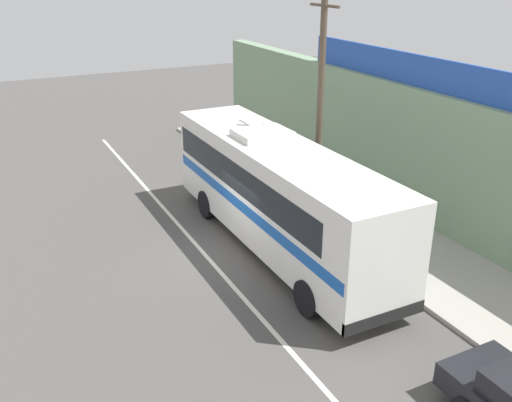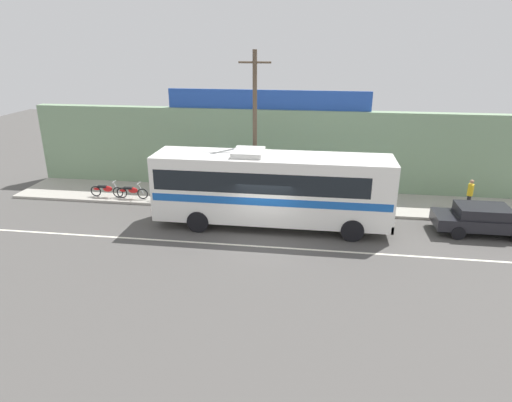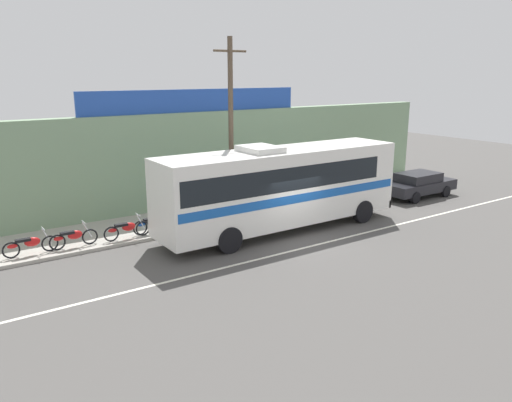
{
  "view_description": "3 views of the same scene",
  "coord_description": "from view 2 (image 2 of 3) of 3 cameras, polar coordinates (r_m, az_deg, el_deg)",
  "views": [
    {
      "loc": [
        14.92,
        -6.68,
        8.82
      ],
      "look_at": [
        -0.45,
        1.11,
        1.53
      ],
      "focal_mm": 39.55,
      "sensor_mm": 36.0,
      "label": 1
    },
    {
      "loc": [
        2.36,
        -18.43,
        8.7
      ],
      "look_at": [
        -0.6,
        1.95,
        1.12
      ],
      "focal_mm": 31.21,
      "sensor_mm": 36.0,
      "label": 2
    },
    {
      "loc": [
        -12.5,
        -15.08,
        6.68
      ],
      "look_at": [
        -0.85,
        1.93,
        1.39
      ],
      "focal_mm": 35.16,
      "sensor_mm": 36.0,
      "label": 3
    }
  ],
  "objects": [
    {
      "name": "road_center_stripe",
      "position": [
        19.8,
        0.57,
        -5.84
      ],
      "size": [
        30.0,
        0.14,
        0.01
      ],
      "primitive_type": "cube",
      "color": "silver",
      "rests_on": "ground_plane"
    },
    {
      "name": "motorcycle_orange",
      "position": [
        24.82,
        -8.62,
        0.85
      ],
      "size": [
        1.96,
        0.56,
        0.94
      ],
      "color": "black",
      "rests_on": "sidewalk_slab"
    },
    {
      "name": "utility_pole",
      "position": [
        22.88,
        -0.15,
        9.11
      ],
      "size": [
        1.6,
        0.22,
        8.04
      ],
      "color": "brown",
      "rests_on": "sidewalk_slab"
    },
    {
      "name": "storefront_facade",
      "position": [
        26.64,
        2.95,
        6.51
      ],
      "size": [
        30.0,
        0.7,
        4.8
      ],
      "primitive_type": "cube",
      "color": "gray",
      "rests_on": "ground_plane"
    },
    {
      "name": "motorcycle_black",
      "position": [
        25.11,
        -11.44,
        0.89
      ],
      "size": [
        1.95,
        0.56,
        0.94
      ],
      "color": "black",
      "rests_on": "sidewalk_slab"
    },
    {
      "name": "ground_plane",
      "position": [
        20.52,
        0.87,
        -4.88
      ],
      "size": [
        70.0,
        70.0,
        0.0
      ],
      "primitive_type": "plane",
      "color": "#4F4C49"
    },
    {
      "name": "motorcycle_blue",
      "position": [
        26.0,
        -15.66,
        1.2
      ],
      "size": [
        1.85,
        0.56,
        0.94
      ],
      "color": "black",
      "rests_on": "sidewalk_slab"
    },
    {
      "name": "pedestrian_far_left",
      "position": [
        25.69,
        25.74,
        0.98
      ],
      "size": [
        0.3,
        0.48,
        1.68
      ],
      "color": "black",
      "rests_on": "sidewalk_slab"
    },
    {
      "name": "parked_car",
      "position": [
        23.34,
        27.09,
        -2.06
      ],
      "size": [
        4.45,
        1.86,
        1.37
      ],
      "color": "black",
      "rests_on": "ground_plane"
    },
    {
      "name": "motorcycle_green",
      "position": [
        26.69,
        -18.66,
        1.37
      ],
      "size": [
        1.96,
        0.56,
        0.94
      ],
      "color": "black",
      "rests_on": "sidewalk_slab"
    },
    {
      "name": "storefront_billboard",
      "position": [
        26.18,
        1.49,
        12.85
      ],
      "size": [
        11.75,
        0.12,
        1.1
      ],
      "primitive_type": "cube",
      "color": "#234CAD",
      "rests_on": "storefront_facade"
    },
    {
      "name": "intercity_bus",
      "position": [
        21.18,
        1.82,
        1.95
      ],
      "size": [
        11.23,
        2.63,
        3.78
      ],
      "color": "white",
      "rests_on": "ground_plane"
    },
    {
      "name": "sidewalk_slab",
      "position": [
        25.27,
        2.4,
        0.22
      ],
      "size": [
        30.0,
        3.6,
        0.14
      ],
      "primitive_type": "cube",
      "color": "#A8A399",
      "rests_on": "ground_plane"
    },
    {
      "name": "pedestrian_far_right",
      "position": [
        24.8,
        6.36,
        2.24
      ],
      "size": [
        0.3,
        0.48,
        1.65
      ],
      "color": "black",
      "rests_on": "sidewalk_slab"
    }
  ]
}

